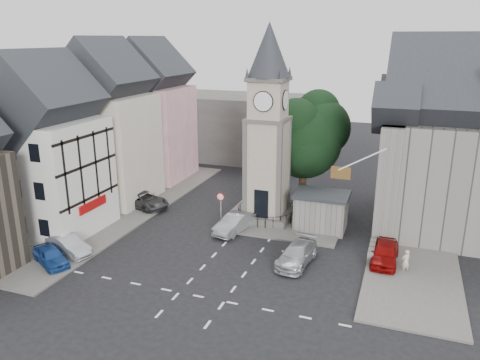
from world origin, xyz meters
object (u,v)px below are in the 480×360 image
at_px(clock_tower, 268,126).
at_px(pedestrian, 406,261).
at_px(car_west_blue, 51,256).
at_px(stone_shelter, 321,211).
at_px(car_east_red, 385,253).

xyz_separation_m(clock_tower, pedestrian, (11.50, -5.99, -7.30)).
relative_size(clock_tower, car_west_blue, 4.29).
bearing_deg(stone_shelter, car_west_blue, -142.09).
relative_size(clock_tower, car_east_red, 3.75).
bearing_deg(stone_shelter, pedestrian, -39.38).
xyz_separation_m(clock_tower, car_west_blue, (-11.50, -13.18, -7.48)).
xyz_separation_m(car_west_blue, pedestrian, (23.00, 7.19, 0.17)).
distance_m(clock_tower, pedestrian, 14.88).
xyz_separation_m(clock_tower, stone_shelter, (4.80, -0.49, -6.57)).
bearing_deg(pedestrian, car_west_blue, -20.88).
relative_size(clock_tower, stone_shelter, 3.78).
height_order(stone_shelter, car_east_red, stone_shelter).
distance_m(stone_shelter, car_east_red, 7.01).
height_order(clock_tower, car_west_blue, clock_tower).
relative_size(clock_tower, pedestrian, 9.96).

